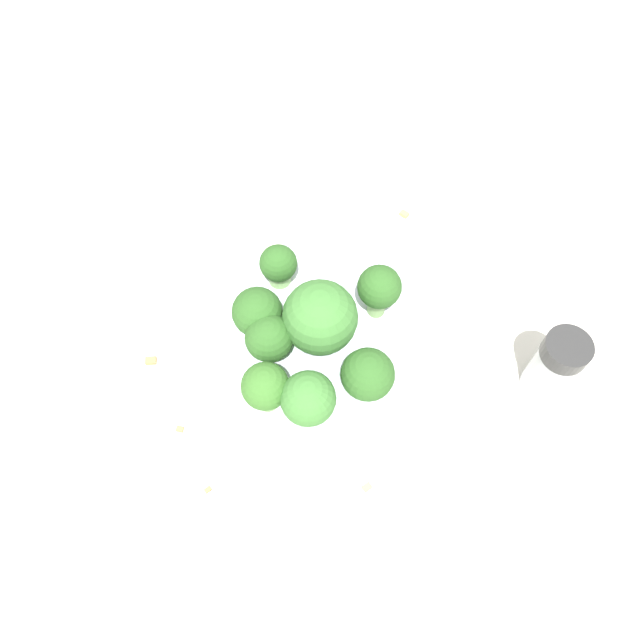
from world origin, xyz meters
name	(u,v)px	position (x,y,z in m)	size (l,w,h in m)	color
ground_plane	(320,357)	(0.00, 0.00, 0.00)	(3.00, 3.00, 0.00)	silver
bowl	(320,348)	(0.00, 0.00, 0.02)	(0.21, 0.21, 0.03)	silver
broccoli_floret_0	(368,375)	(0.05, 0.03, 0.06)	(0.04, 0.04, 0.05)	#7A9E5B
broccoli_floret_1	(321,317)	(0.00, 0.00, 0.07)	(0.06, 0.06, 0.07)	#8EB770
broccoli_floret_2	(266,388)	(0.05, -0.04, 0.06)	(0.04, 0.04, 0.05)	#7A9E5B
broccoli_floret_3	(379,289)	(-0.03, 0.05, 0.07)	(0.04, 0.04, 0.06)	#7A9E5B
broccoli_floret_4	(279,265)	(-0.06, -0.03, 0.06)	(0.03, 0.03, 0.04)	#84AD66
broccoli_floret_5	(257,313)	(-0.01, -0.05, 0.06)	(0.04, 0.04, 0.05)	#84AD66
broccoli_floret_6	(308,399)	(0.06, -0.01, 0.06)	(0.04, 0.04, 0.05)	#8EB770
broccoli_floret_7	(269,339)	(0.01, -0.04, 0.06)	(0.04, 0.04, 0.05)	#7A9E5B
pepper_shaker	(554,365)	(0.03, 0.19, 0.04)	(0.04, 0.04, 0.07)	#B2B7BC
almond_crumb_0	(208,490)	(0.11, -0.09, 0.00)	(0.01, 0.00, 0.01)	#AD7F4C
almond_crumb_1	(367,487)	(0.12, 0.03, 0.00)	(0.01, 0.00, 0.01)	tan
almond_crumb_2	(404,213)	(-0.15, 0.09, 0.00)	(0.01, 0.01, 0.01)	tan
almond_crumb_3	(180,429)	(0.06, -0.12, 0.00)	(0.01, 0.00, 0.01)	#AD7F4C
almond_crumb_4	(150,362)	(0.00, -0.15, 0.00)	(0.01, 0.01, 0.01)	#AD7F4C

